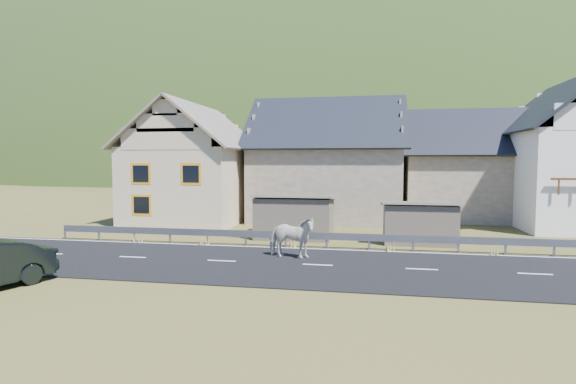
# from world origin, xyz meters

# --- Properties ---
(ground) EXTENTS (160.00, 160.00, 0.00)m
(ground) POSITION_xyz_m (0.00, 0.00, 0.00)
(ground) COLOR #3D421B
(ground) RESTS_ON ground
(road) EXTENTS (60.00, 7.00, 0.04)m
(road) POSITION_xyz_m (0.00, 0.00, 0.02)
(road) COLOR black
(road) RESTS_ON ground
(lane_markings) EXTENTS (60.00, 6.60, 0.01)m
(lane_markings) POSITION_xyz_m (0.00, 0.00, 0.04)
(lane_markings) COLOR silver
(lane_markings) RESTS_ON road
(guardrail) EXTENTS (28.10, 0.09, 0.75)m
(guardrail) POSITION_xyz_m (-0.00, 3.68, 0.56)
(guardrail) COLOR #93969B
(guardrail) RESTS_ON ground
(shed_left) EXTENTS (4.30, 3.30, 2.40)m
(shed_left) POSITION_xyz_m (-2.00, 6.50, 1.10)
(shed_left) COLOR #6C6050
(shed_left) RESTS_ON ground
(shed_right) EXTENTS (3.80, 2.90, 2.20)m
(shed_right) POSITION_xyz_m (4.50, 6.00, 1.00)
(shed_right) COLOR #6C6050
(shed_right) RESTS_ON ground
(house_cream) EXTENTS (7.80, 9.80, 8.30)m
(house_cream) POSITION_xyz_m (-10.00, 12.00, 4.36)
(house_cream) COLOR beige
(house_cream) RESTS_ON ground
(house_stone_a) EXTENTS (10.80, 9.80, 8.90)m
(house_stone_a) POSITION_xyz_m (-1.00, 15.00, 4.63)
(house_stone_a) COLOR tan
(house_stone_a) RESTS_ON ground
(house_stone_b) EXTENTS (9.80, 8.80, 8.10)m
(house_stone_b) POSITION_xyz_m (9.00, 17.00, 4.24)
(house_stone_b) COLOR tan
(house_stone_b) RESTS_ON ground
(mountain) EXTENTS (440.00, 280.00, 260.00)m
(mountain) POSITION_xyz_m (5.00, 180.00, -20.00)
(mountain) COLOR #1E3714
(mountain) RESTS_ON ground
(conifer_patch) EXTENTS (76.00, 50.00, 28.00)m
(conifer_patch) POSITION_xyz_m (-55.00, 110.00, 6.00)
(conifer_patch) COLOR black
(conifer_patch) RESTS_ON ground
(horse) EXTENTS (1.27, 2.26, 1.81)m
(horse) POSITION_xyz_m (-1.27, 1.10, 0.94)
(horse) COLOR beige
(horse) RESTS_ON road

